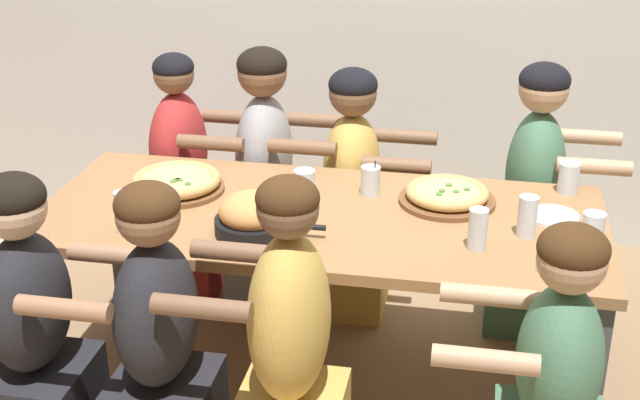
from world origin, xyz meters
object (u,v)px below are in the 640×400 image
(empty_plate_b, at_px, (571,269))
(drinking_glass_c, at_px, (125,214))
(cocktail_glass_blue, at_px, (370,182))
(pizza_board_main, at_px, (447,195))
(drinking_glass_f, at_px, (592,234))
(drinking_glass_e, at_px, (569,178))
(diner_near_left, at_px, (33,348))
(empty_plate_a, at_px, (553,216))
(diner_far_left, at_px, (182,189))
(drinking_glass_b, at_px, (527,219))
(diner_far_center, at_px, (352,202))
(diner_near_midleft, at_px, (159,363))
(diner_far_right, at_px, (532,210))
(drinking_glass_a, at_px, (478,231))
(drinking_glass_d, at_px, (304,185))
(diner_far_midleft, at_px, (266,188))
(diner_near_center, at_px, (289,372))
(skillet_bowl, at_px, (253,216))
(pizza_board_second, at_px, (177,182))

(empty_plate_b, xyz_separation_m, drinking_glass_c, (-1.47, 0.01, 0.06))
(empty_plate_b, bearing_deg, cocktail_glass_blue, 145.45)
(pizza_board_main, height_order, drinking_glass_f, drinking_glass_f)
(cocktail_glass_blue, bearing_deg, drinking_glass_e, 12.12)
(drinking_glass_f, distance_m, diner_near_left, 1.83)
(pizza_board_main, relative_size, drinking_glass_e, 3.01)
(empty_plate_a, relative_size, diner_far_left, 0.16)
(drinking_glass_b, distance_m, diner_far_center, 1.04)
(pizza_board_main, distance_m, diner_near_midleft, 1.20)
(empty_plate_a, relative_size, drinking_glass_b, 1.29)
(empty_plate_a, xyz_separation_m, diner_far_left, (-1.57, 0.54, -0.25))
(empty_plate_b, xyz_separation_m, diner_far_right, (-0.07, 0.94, -0.22))
(drinking_glass_a, relative_size, diner_near_left, 0.13)
(diner_near_left, bearing_deg, drinking_glass_c, -25.36)
(drinking_glass_d, bearing_deg, cocktail_glass_blue, 13.49)
(pizza_board_main, bearing_deg, drinking_glass_c, -156.98)
(cocktail_glass_blue, bearing_deg, diner_near_midleft, -121.93)
(empty_plate_a, xyz_separation_m, diner_far_midleft, (-1.18, 0.54, -0.21))
(diner_near_center, bearing_deg, diner_far_midleft, 16.94)
(skillet_bowl, bearing_deg, drinking_glass_f, 4.30)
(cocktail_glass_blue, bearing_deg, drinking_glass_f, -22.62)
(pizza_board_main, xyz_separation_m, diner_near_center, (-0.41, -0.83, -0.26))
(diner_far_left, bearing_deg, drinking_glass_b, 64.33)
(drinking_glass_f, distance_m, diner_far_right, 0.84)
(pizza_board_second, distance_m, diner_near_center, 1.00)
(drinking_glass_d, relative_size, diner_near_midleft, 0.09)
(diner_far_midleft, bearing_deg, pizza_board_main, 59.23)
(drinking_glass_b, xyz_separation_m, drinking_glass_f, (0.21, -0.07, -0.00))
(drinking_glass_f, xyz_separation_m, diner_far_right, (-0.15, 0.78, -0.27))
(pizza_board_main, xyz_separation_m, diner_near_midleft, (-0.82, -0.83, -0.28))
(skillet_bowl, relative_size, diner_far_right, 0.32)
(skillet_bowl, distance_m, diner_near_left, 0.82)
(pizza_board_second, bearing_deg, diner_far_center, 43.79)
(pizza_board_main, distance_m, drinking_glass_f, 0.57)
(empty_plate_b, distance_m, drinking_glass_c, 1.47)
(skillet_bowl, relative_size, cocktail_glass_blue, 2.75)
(skillet_bowl, xyz_separation_m, diner_far_center, (0.21, 0.86, -0.30))
(drinking_glass_d, bearing_deg, empty_plate_b, -24.32)
(empty_plate_b, xyz_separation_m, diner_near_left, (-1.65, -0.37, -0.25))
(cocktail_glass_blue, height_order, diner_near_left, diner_near_left)
(drinking_glass_d, xyz_separation_m, diner_far_midleft, (-0.28, 0.51, -0.25))
(pizza_board_main, xyz_separation_m, diner_far_center, (-0.42, 0.48, -0.27))
(pizza_board_main, xyz_separation_m, diner_far_left, (-1.19, 0.48, -0.27))
(empty_plate_b, height_order, diner_far_midleft, diner_far_midleft)
(pizza_board_second, relative_size, empty_plate_b, 1.68)
(drinking_glass_a, relative_size, diner_far_center, 0.13)
(skillet_bowl, bearing_deg, drinking_glass_b, 9.52)
(drinking_glass_c, bearing_deg, diner_near_center, -30.27)
(cocktail_glass_blue, relative_size, drinking_glass_f, 1.04)
(pizza_board_second, bearing_deg, drinking_glass_d, 5.53)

